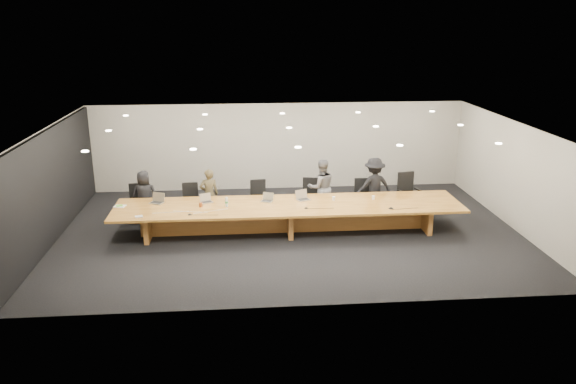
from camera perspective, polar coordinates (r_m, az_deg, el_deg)
name	(u,v)px	position (r m, az deg, el deg)	size (l,w,h in m)	color
ground	(289,232)	(14.82, 0.10, -4.04)	(12.00, 12.00, 0.00)	black
back_wall	(278,146)	(18.23, -0.99, 4.65)	(12.00, 0.02, 2.80)	beige
left_wall_panel	(50,187)	(15.09, -22.99, 0.44)	(0.08, 7.84, 2.74)	black
conference_table	(289,213)	(14.64, 0.10, -2.14)	(9.00, 1.80, 0.75)	brown
chair_far_left	(138,202)	(16.10, -15.01, -0.97)	(0.52, 0.52, 1.02)	black
chair_left	(191,202)	(15.75, -9.85, -0.99)	(0.53, 0.53, 1.04)	black
chair_mid_left	(259,199)	(15.80, -2.92, -0.67)	(0.53, 0.53, 1.05)	black
chair_mid_right	(310,197)	(15.93, 2.23, -0.49)	(0.54, 0.54, 1.06)	black
chair_right	(363,196)	(16.19, 7.59, -0.43)	(0.51, 0.51, 1.01)	black
chair_far_right	(409,193)	(16.42, 12.20, -0.09)	(0.60, 0.60, 1.19)	black
person_a	(145,196)	(15.86, -14.36, -0.40)	(0.70, 0.46, 1.43)	black
person_b	(209,194)	(15.68, -8.01, -0.22)	(0.52, 0.34, 1.44)	#3B3420
person_c	(321,187)	(15.83, 3.41, 0.46)	(0.79, 0.62, 1.63)	#525254
person_d	(374,186)	(16.10, 8.73, 0.60)	(1.06, 0.61, 1.64)	black
laptop_a	(156,198)	(15.02, -13.25, -0.63)	(0.34, 0.25, 0.27)	#B6A88B
laptop_b	(207,198)	(14.84, -8.26, -0.63)	(0.30, 0.22, 0.24)	tan
laptop_c	(267,197)	(14.78, -2.18, -0.55)	(0.29, 0.21, 0.23)	tan
laptop_d	(303,195)	(14.89, 1.58, -0.33)	(0.34, 0.25, 0.27)	tan
water_bottle	(227,202)	(14.47, -6.26, -1.04)	(0.07, 0.07, 0.23)	silver
amber_mug	(201,205)	(14.54, -8.86, -1.30)	(0.09, 0.09, 0.11)	brown
paper_cup_near	(334,198)	(14.94, 4.67, -0.66)	(0.08, 0.08, 0.10)	white
paper_cup_far	(373,198)	(15.13, 8.66, -0.57)	(0.08, 0.08, 0.10)	silver
notepad	(120,206)	(15.05, -16.72, -1.39)	(0.28, 0.22, 0.02)	silver
lime_gadget	(119,206)	(15.04, -16.76, -1.33)	(0.16, 0.09, 0.02)	#5BAD2E
av_box	(139,217)	(14.13, -14.91, -2.43)	(0.18, 0.13, 0.03)	#B5B5BA
mic_left	(190,214)	(14.02, -9.95, -2.24)	(0.11, 0.11, 0.03)	black
mic_center	(306,208)	(14.29, 1.86, -1.62)	(0.10, 0.10, 0.03)	black
mic_right	(391,208)	(14.50, 10.42, -1.60)	(0.13, 0.13, 0.03)	black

